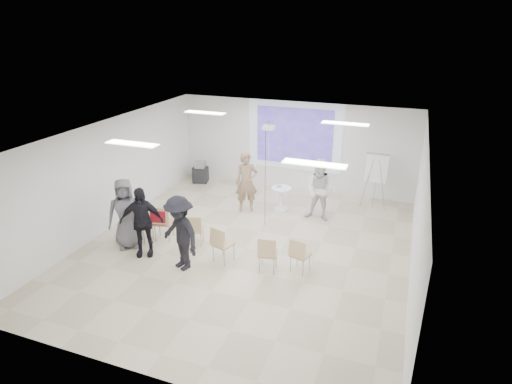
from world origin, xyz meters
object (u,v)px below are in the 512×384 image
(chair_left_mid, at_px, (162,221))
(av_cart, at_px, (200,173))
(audience_outer, at_px, (125,210))
(audience_left, at_px, (141,217))
(chair_far_left, at_px, (140,223))
(chair_right_far, at_px, (299,253))
(player_right, at_px, (321,187))
(chair_left_inner, at_px, (195,228))
(player_left, at_px, (247,178))
(laptop, at_px, (196,228))
(audience_mid, at_px, (180,229))
(flipchart_easel, at_px, (376,168))
(chair_center, at_px, (221,242))
(chair_right_inner, at_px, (267,252))
(pedestal_table, at_px, (281,197))

(chair_left_mid, xyz_separation_m, av_cart, (-1.07, 4.25, -0.22))
(audience_outer, bearing_deg, audience_left, -52.14)
(chair_far_left, bearing_deg, chair_right_far, 5.02)
(audience_left, bearing_deg, chair_left_mid, 61.88)
(player_right, height_order, audience_left, audience_left)
(chair_left_inner, bearing_deg, player_left, 63.33)
(laptop, xyz_separation_m, audience_mid, (0.22, -1.15, 0.58))
(chair_far_left, xyz_separation_m, flipchart_easel, (5.47, 4.33, 0.76))
(audience_left, relative_size, av_cart, 2.62)
(chair_center, height_order, chair_right_inner, chair_center)
(player_left, distance_m, laptop, 2.53)
(flipchart_easel, bearing_deg, chair_far_left, -139.33)
(audience_left, relative_size, audience_mid, 0.99)
(player_right, distance_m, audience_left, 5.04)
(chair_far_left, height_order, chair_center, chair_far_left)
(chair_right_far, height_order, flipchart_easel, flipchart_easel)
(chair_right_inner, relative_size, laptop, 2.90)
(player_left, relative_size, player_right, 1.03)
(chair_left_inner, bearing_deg, player_right, 28.29)
(player_left, xyz_separation_m, audience_mid, (-0.24, -3.57, -0.01))
(chair_right_inner, xyz_separation_m, flipchart_easel, (1.90, 4.56, 0.78))
(chair_center, bearing_deg, audience_mid, -128.98)
(chair_left_mid, xyz_separation_m, audience_mid, (1.13, -1.01, 0.45))
(chair_left_mid, height_order, audience_left, audience_left)
(pedestal_table, bearing_deg, chair_left_inner, -115.91)
(player_left, height_order, laptop, player_left)
(chair_far_left, distance_m, flipchart_easel, 7.02)
(chair_far_left, bearing_deg, pedestal_table, 53.66)
(chair_left_mid, bearing_deg, chair_left_inner, -10.97)
(chair_right_far, xyz_separation_m, flipchart_easel, (1.22, 4.32, 0.80))
(audience_mid, bearing_deg, av_cart, 138.84)
(audience_left, bearing_deg, pedestal_table, 33.89)
(player_right, bearing_deg, player_left, -171.66)
(pedestal_table, xyz_separation_m, laptop, (-1.43, -2.82, 0.04))
(chair_center, bearing_deg, player_left, 116.65)
(laptop, xyz_separation_m, av_cart, (-1.98, 4.11, -0.09))
(audience_outer, bearing_deg, player_right, 4.97)
(pedestal_table, xyz_separation_m, chair_far_left, (-2.84, -3.23, 0.14))
(audience_outer, bearing_deg, chair_right_far, -28.67)
(chair_right_far, relative_size, laptop, 2.78)
(chair_right_far, bearing_deg, audience_mid, -150.79)
(audience_left, distance_m, audience_mid, 1.21)
(pedestal_table, distance_m, chair_right_far, 3.53)
(pedestal_table, height_order, chair_far_left, chair_far_left)
(chair_left_mid, height_order, laptop, chair_left_mid)
(chair_left_inner, bearing_deg, chair_center, -45.12)
(flipchart_easel, bearing_deg, chair_center, -121.74)
(laptop, distance_m, flipchart_easel, 5.71)
(chair_center, xyz_separation_m, chair_right_far, (1.85, 0.21, -0.04))
(player_right, xyz_separation_m, audience_left, (-3.65, -3.48, 0.01))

